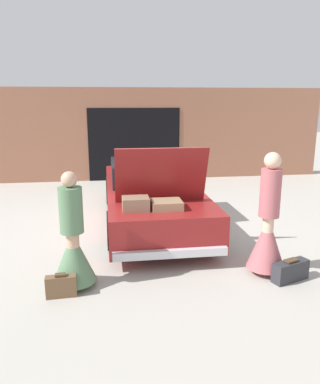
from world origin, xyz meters
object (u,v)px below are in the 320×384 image
car (151,195)px  person_right (268,231)px  suitcase_beside_left_person (61,286)px  suitcase_beside_right_person (290,271)px  person_left (73,247)px

car → person_right: person_right is taller
person_right → suitcase_beside_left_person: size_ratio=4.52×
car → suitcase_beside_right_person: bearing=-61.1°
suitcase_beside_left_person → suitcase_beside_right_person: (3.07, -0.00, -0.00)m
car → person_right: bearing=-62.6°
person_left → car: bearing=138.1°
person_right → suitcase_beside_left_person: (-2.83, -0.28, -0.49)m
person_right → suitcase_beside_left_person: person_right is taller
person_left → person_right: person_right is taller
car → person_left: bearing=-117.2°
person_right → suitcase_beside_left_person: bearing=87.4°
suitcase_beside_right_person → person_right: bearing=131.0°
suitcase_beside_right_person → car: bearing=118.9°
person_right → suitcase_beside_right_person: (0.24, -0.28, -0.49)m
car → suitcase_beside_left_person: car is taller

